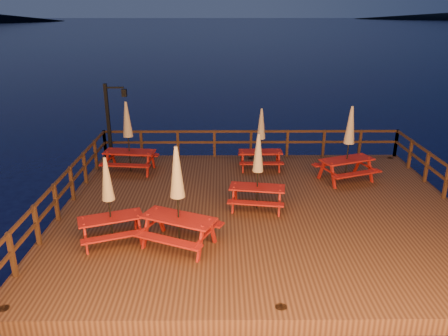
{
  "coord_description": "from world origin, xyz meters",
  "views": [
    {
      "loc": [
        -1.22,
        -11.89,
        6.11
      ],
      "look_at": [
        -1.11,
        0.6,
        1.48
      ],
      "focal_mm": 35.0,
      "sensor_mm": 36.0,
      "label": 1
    }
  ],
  "objects_px": {
    "lamp_post": "(112,115)",
    "picnic_table_0": "(178,196)",
    "picnic_table_1": "(261,138)",
    "picnic_table_2": "(109,199)"
  },
  "relations": [
    {
      "from": "lamp_post",
      "to": "picnic_table_2",
      "type": "relative_size",
      "value": 1.31
    },
    {
      "from": "picnic_table_0",
      "to": "picnic_table_1",
      "type": "xyz_separation_m",
      "value": [
        2.53,
        5.58,
        -0.18
      ]
    },
    {
      "from": "picnic_table_1",
      "to": "picnic_table_2",
      "type": "height_order",
      "value": "same"
    },
    {
      "from": "picnic_table_0",
      "to": "lamp_post",
      "type": "bearing_deg",
      "value": 139.19
    },
    {
      "from": "lamp_post",
      "to": "picnic_table_1",
      "type": "distance_m",
      "value": 5.79
    },
    {
      "from": "lamp_post",
      "to": "picnic_table_0",
      "type": "xyz_separation_m",
      "value": [
        3.12,
        -6.69,
        -0.43
      ]
    },
    {
      "from": "picnic_table_1",
      "to": "picnic_table_2",
      "type": "bearing_deg",
      "value": -128.89
    },
    {
      "from": "lamp_post",
      "to": "picnic_table_2",
      "type": "bearing_deg",
      "value": -78.05
    },
    {
      "from": "picnic_table_2",
      "to": "picnic_table_1",
      "type": "bearing_deg",
      "value": 30.75
    },
    {
      "from": "picnic_table_1",
      "to": "picnic_table_2",
      "type": "relative_size",
      "value": 1.0
    }
  ]
}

